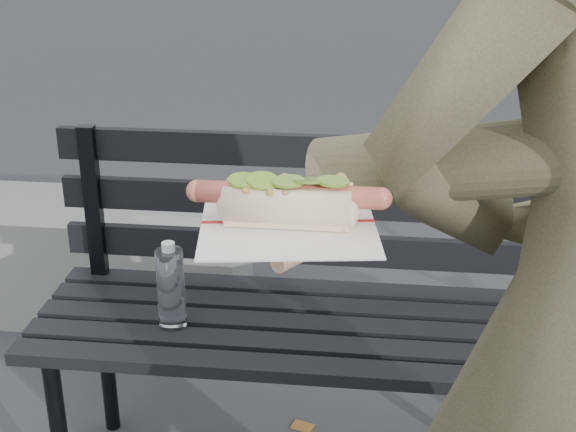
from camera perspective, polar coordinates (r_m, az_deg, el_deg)
name	(u,v)px	position (r m, az deg, el deg)	size (l,w,h in m)	color
park_bench	(349,293)	(1.93, 4.36, -5.49)	(1.50, 0.44, 0.88)	black
concrete_block	(77,257)	(2.94, -14.81, -2.81)	(1.20, 0.40, 0.40)	slate
held_hotdog	(464,173)	(0.93, 12.37, 2.97)	(0.63, 0.31, 0.20)	#45422E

